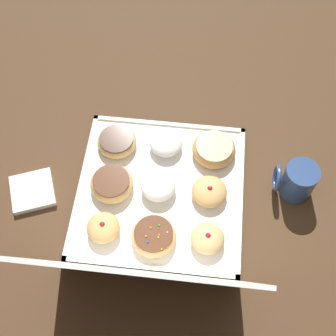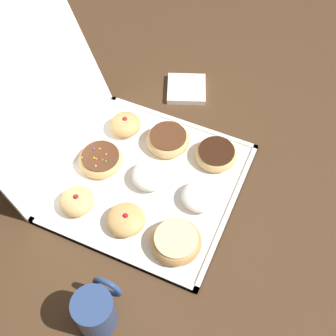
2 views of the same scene
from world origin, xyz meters
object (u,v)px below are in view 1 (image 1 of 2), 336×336
object	(u,v)px
jelly_filled_donut_8	(103,228)
coffee_mug	(297,180)
sprinkle_donut_7	(154,236)
jelly_filled_donut_3	(209,193)
powdered_filled_donut_1	(165,143)
jelly_filled_donut_6	(207,238)
glazed_ring_donut_0	(214,149)
chocolate_frosted_donut_5	(112,184)
napkin_stack	(33,191)
chocolate_frosted_donut_2	(117,141)
powdered_filled_donut_4	(158,186)
donut_box	(160,191)

from	to	relation	value
jelly_filled_donut_8	coffee_mug	size ratio (longest dim) A/B	0.79
sprinkle_donut_7	jelly_filled_donut_3	bearing A→B (deg)	-133.58
powdered_filled_donut_1	jelly_filled_donut_6	size ratio (longest dim) A/B	1.07
sprinkle_donut_7	glazed_ring_donut_0	bearing A→B (deg)	-116.26
jelly_filled_donut_3	chocolate_frosted_donut_5	xyz separation A→B (m)	(0.26, 0.00, 0.00)
chocolate_frosted_donut_5	napkin_stack	size ratio (longest dim) A/B	1.03
chocolate_frosted_donut_2	napkin_stack	distance (m)	0.26
jelly_filled_donut_6	napkin_stack	bearing A→B (deg)	-11.01
jelly_filled_donut_6	coffee_mug	xyz separation A→B (m)	(-0.22, -0.17, 0.02)
powdered_filled_donut_4	coffee_mug	bearing A→B (deg)	-173.04
jelly_filled_donut_8	coffee_mug	world-z (taller)	coffee_mug
powdered_filled_donut_4	coffee_mug	xyz separation A→B (m)	(-0.36, -0.04, 0.02)
chocolate_frosted_donut_2	jelly_filled_donut_6	distance (m)	0.37
powdered_filled_donut_1	jelly_filled_donut_3	bearing A→B (deg)	133.59
powdered_filled_donut_4	jelly_filled_donut_8	bearing A→B (deg)	47.17
jelly_filled_donut_3	sprinkle_donut_7	xyz separation A→B (m)	(0.13, 0.13, -0.00)
powdered_filled_donut_4	chocolate_frosted_donut_5	size ratio (longest dim) A/B	0.81
powdered_filled_donut_1	chocolate_frosted_donut_5	bearing A→B (deg)	48.62
powdered_filled_donut_4	sprinkle_donut_7	bearing A→B (deg)	92.61
glazed_ring_donut_0	jelly_filled_donut_6	size ratio (longest dim) A/B	1.41
jelly_filled_donut_3	powdered_filled_donut_4	bearing A→B (deg)	-1.75
powdered_filled_donut_4	jelly_filled_donut_6	bearing A→B (deg)	136.47
donut_box	chocolate_frosted_donut_2	distance (m)	0.19
glazed_ring_donut_0	powdered_filled_donut_1	bearing A→B (deg)	-2.43
glazed_ring_donut_0	jelly_filled_donut_3	distance (m)	0.13
sprinkle_donut_7	napkin_stack	xyz separation A→B (m)	(0.34, -0.10, -0.02)
chocolate_frosted_donut_2	napkin_stack	size ratio (longest dim) A/B	0.98
coffee_mug	jelly_filled_donut_8	bearing A→B (deg)	20.10
glazed_ring_donut_0	donut_box	bearing A→B (deg)	44.32
donut_box	powdered_filled_donut_1	size ratio (longest dim) A/B	4.84
jelly_filled_donut_6	napkin_stack	world-z (taller)	jelly_filled_donut_6
jelly_filled_donut_3	coffee_mug	bearing A→B (deg)	-167.92
powdered_filled_donut_4	jelly_filled_donut_6	world-z (taller)	jelly_filled_donut_6
chocolate_frosted_donut_2	powdered_filled_donut_1	bearing A→B (deg)	-176.32
jelly_filled_donut_6	napkin_stack	size ratio (longest dim) A/B	0.76
jelly_filled_donut_6	coffee_mug	world-z (taller)	coffee_mug
donut_box	jelly_filled_donut_3	size ratio (longest dim) A/B	4.76
powdered_filled_donut_1	chocolate_frosted_donut_2	xyz separation A→B (m)	(0.13, 0.01, -0.00)
donut_box	jelly_filled_donut_8	bearing A→B (deg)	45.80
napkin_stack	chocolate_frosted_donut_2	bearing A→B (deg)	-140.45
chocolate_frosted_donut_5	coffee_mug	bearing A→B (deg)	-174.09
powdered_filled_donut_4	coffee_mug	distance (m)	0.36
powdered_filled_donut_1	coffee_mug	world-z (taller)	coffee_mug
glazed_ring_donut_0	sprinkle_donut_7	xyz separation A→B (m)	(0.13, 0.27, -0.00)
jelly_filled_donut_3	jelly_filled_donut_6	distance (m)	0.13
chocolate_frosted_donut_5	powdered_filled_donut_4	bearing A→B (deg)	-177.20
jelly_filled_donut_6	napkin_stack	distance (m)	0.48
chocolate_frosted_donut_5	jelly_filled_donut_8	xyz separation A→B (m)	(-0.00, 0.13, 0.00)
coffee_mug	napkin_stack	bearing A→B (deg)	6.88
jelly_filled_donut_3	chocolate_frosted_donut_5	world-z (taller)	jelly_filled_donut_3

